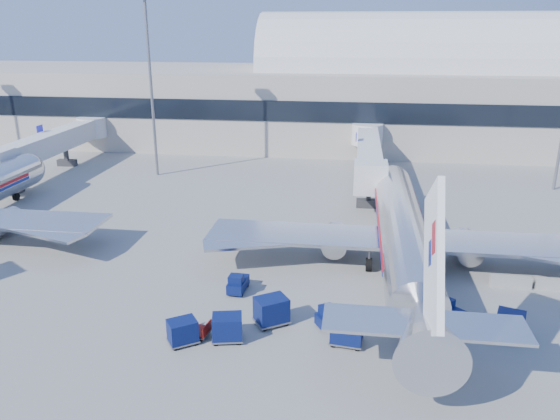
# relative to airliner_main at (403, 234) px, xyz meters

# --- Properties ---
(ground) EXTENTS (260.00, 260.00, 0.00)m
(ground) POSITION_rel_airliner_main_xyz_m (-10.00, -4.51, -2.93)
(ground) COLOR gray
(ground) RESTS_ON ground
(terminal) EXTENTS (170.00, 28.15, 21.00)m
(terminal) POSITION_rel_airliner_main_xyz_m (-23.60, 51.46, 4.60)
(terminal) COLOR #B2AA9E
(terminal) RESTS_ON ground
(airliner_main) EXTENTS (32.00, 37.26, 12.07)m
(airliner_main) POSITION_rel_airliner_main_xyz_m (0.00, 0.00, 0.00)
(airliner_main) COLOR silver
(airliner_main) RESTS_ON ground
(jetbridge_near) EXTENTS (4.40, 27.50, 6.25)m
(jetbridge_near) POSITION_rel_airliner_main_xyz_m (-2.40, 26.30, 1.00)
(jetbridge_near) COLOR silver
(jetbridge_near) RESTS_ON ground
(jetbridge_mid) EXTENTS (4.40, 27.50, 6.25)m
(jetbridge_mid) POSITION_rel_airliner_main_xyz_m (-44.40, 26.30, 1.00)
(jetbridge_mid) COLOR silver
(jetbridge_mid) RESTS_ON ground
(mast_west) EXTENTS (2.00, 1.20, 22.60)m
(mast_west) POSITION_rel_airliner_main_xyz_m (-30.00, 25.49, 11.87)
(mast_west) COLOR slate
(mast_west) RESTS_ON ground
(barrier_near) EXTENTS (3.00, 0.55, 0.90)m
(barrier_near) POSITION_rel_airliner_main_xyz_m (8.00, -2.51, -2.48)
(barrier_near) COLOR #9E9E96
(barrier_near) RESTS_ON ground
(barrier_mid) EXTENTS (3.00, 0.55, 0.90)m
(barrier_mid) POSITION_rel_airliner_main_xyz_m (11.30, -2.51, -2.48)
(barrier_mid) COLOR #9E9E96
(barrier_mid) RESTS_ON ground
(tug_lead) EXTENTS (2.62, 2.19, 1.53)m
(tug_lead) POSITION_rel_airliner_main_xyz_m (-5.10, -10.03, -2.23)
(tug_lead) COLOR #091346
(tug_lead) RESTS_ON ground
(tug_right) EXTENTS (2.36, 2.30, 1.43)m
(tug_right) POSITION_rel_airliner_main_xyz_m (2.69, -8.19, -2.27)
(tug_right) COLOR #091346
(tug_right) RESTS_ON ground
(tug_left) EXTENTS (1.32, 2.40, 1.51)m
(tug_left) POSITION_rel_airliner_main_xyz_m (-12.36, -6.04, -2.24)
(tug_left) COLOR #091346
(tug_left) RESTS_ON ground
(cart_train_a) EXTENTS (2.69, 2.54, 1.89)m
(cart_train_a) POSITION_rel_airliner_main_xyz_m (-9.15, -10.27, -1.92)
(cart_train_a) COLOR #091346
(cart_train_a) RESTS_ON ground
(cart_train_b) EXTENTS (2.21, 1.85, 1.71)m
(cart_train_b) POSITION_rel_airliner_main_xyz_m (-11.59, -12.64, -2.01)
(cart_train_b) COLOR #091346
(cart_train_b) RESTS_ON ground
(cart_train_c) EXTENTS (2.27, 2.16, 1.59)m
(cart_train_c) POSITION_rel_airliner_main_xyz_m (-14.27, -13.36, -2.08)
(cart_train_c) COLOR #091346
(cart_train_c) RESTS_ON ground
(cart_solo_near) EXTENTS (2.20, 1.79, 1.78)m
(cart_solo_near) POSITION_rel_airliner_main_xyz_m (-4.13, -12.02, -1.98)
(cart_solo_near) COLOR #091346
(cart_solo_near) RESTS_ON ground
(cart_solo_far) EXTENTS (2.12, 1.85, 1.57)m
(cart_solo_far) POSITION_rel_airliner_main_xyz_m (6.22, -9.46, -2.09)
(cart_solo_far) COLOR #091346
(cart_solo_far) RESTS_ON ground
(cart_open_red) EXTENTS (2.12, 1.65, 0.52)m
(cart_open_red) POSITION_rel_airliner_main_xyz_m (-13.80, -12.46, -2.56)
(cart_open_red) COLOR slate
(cart_open_red) RESTS_ON ground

